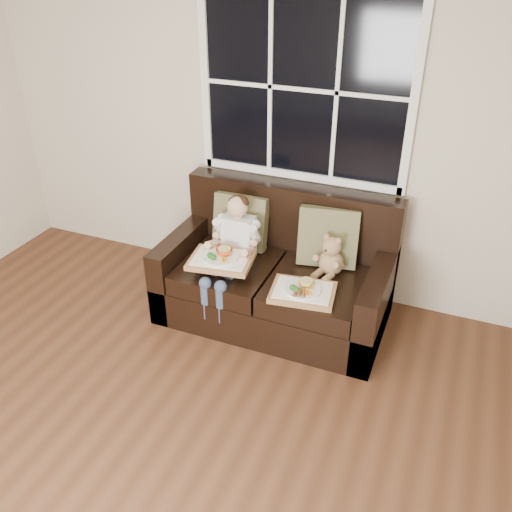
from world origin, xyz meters
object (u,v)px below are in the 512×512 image
at_px(child, 233,242).
at_px(tray_right, 303,291).
at_px(tray_left, 221,259).
at_px(loveseat, 277,279).
at_px(teddy_bear, 331,258).

distance_m(child, tray_right, 0.67).
height_order(child, tray_left, child).
relative_size(loveseat, child, 2.15).
bearing_deg(loveseat, tray_left, -138.33).
relative_size(child, tray_right, 1.63).
distance_m(loveseat, tray_left, 0.52).
xyz_separation_m(loveseat, child, (-0.31, -0.12, 0.32)).
relative_size(loveseat, teddy_bear, 5.22).
xyz_separation_m(loveseat, teddy_bear, (0.41, 0.01, 0.27)).
bearing_deg(tray_right, teddy_bear, 65.71).
bearing_deg(tray_left, tray_right, -11.35).
height_order(loveseat, teddy_bear, loveseat).
bearing_deg(loveseat, teddy_bear, 1.84).
bearing_deg(teddy_bear, tray_right, -90.27).
distance_m(child, tray_left, 0.19).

